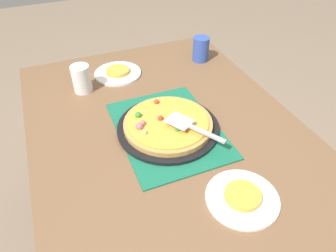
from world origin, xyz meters
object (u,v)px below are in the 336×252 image
object	(u,v)px
pizza	(168,123)
plate_near_left	(118,73)
pizza_pan	(168,127)
served_slice_left	(118,71)
served_slice_right	(243,196)
pizza_server	(191,126)
plate_far_right	(242,198)
cup_corner	(82,79)
cup_far	(201,49)

from	to	relation	value
pizza	plate_near_left	world-z (taller)	pizza
pizza_pan	served_slice_left	world-z (taller)	served_slice_left
pizza_pan	plate_near_left	xyz separation A→B (m)	(-0.47, -0.07, -0.01)
pizza	plate_near_left	size ratio (longest dim) A/B	1.50
plate_near_left	served_slice_left	bearing A→B (deg)	0.00
served_slice_right	pizza_server	bearing A→B (deg)	-173.30
plate_far_right	served_slice_right	bearing A→B (deg)	0.00
plate_far_right	pizza_server	size ratio (longest dim) A/B	1.01
pizza_pan	served_slice_right	xyz separation A→B (m)	(0.38, 0.09, 0.01)
pizza	cup_corner	bearing A→B (deg)	-148.11
cup_far	pizza_server	bearing A→B (deg)	-30.17
served_slice_right	pizza_server	world-z (taller)	pizza_server
pizza_server	pizza	bearing A→B (deg)	-147.93
served_slice_left	pizza_server	xyz separation A→B (m)	(0.55, 0.12, 0.05)
pizza_pan	cup_far	world-z (taller)	cup_far
pizza	served_slice_right	distance (m)	0.39
cup_corner	cup_far	bearing A→B (deg)	95.49
pizza_pan	served_slice_right	world-z (taller)	served_slice_right
pizza_pan	served_slice_left	distance (m)	0.47
pizza	served_slice_left	world-z (taller)	pizza
plate_far_right	cup_corner	world-z (taller)	cup_corner
pizza_server	served_slice_left	bearing A→B (deg)	-167.84
cup_far	cup_corner	xyz separation A→B (m)	(0.06, -0.60, 0.00)
pizza_pan	plate_near_left	size ratio (longest dim) A/B	1.73
plate_near_left	pizza_server	world-z (taller)	pizza_server
pizza_pan	plate_far_right	world-z (taller)	pizza_pan
pizza_pan	plate_far_right	bearing A→B (deg)	12.76
plate_near_left	pizza_server	bearing A→B (deg)	12.16
served_slice_left	cup_far	xyz separation A→B (m)	(0.02, 0.43, 0.04)
pizza	plate_far_right	xyz separation A→B (m)	(0.38, 0.09, -0.03)
pizza_pan	served_slice_right	size ratio (longest dim) A/B	3.45
plate_near_left	plate_far_right	bearing A→B (deg)	10.28
pizza_pan	plate_far_right	distance (m)	0.39
served_slice_left	plate_far_right	bearing A→B (deg)	10.28
pizza	cup_far	bearing A→B (deg)	141.03
pizza_pan	plate_far_right	size ratio (longest dim) A/B	1.73
pizza_pan	cup_far	xyz separation A→B (m)	(-0.45, 0.36, 0.05)
pizza	plate_far_right	bearing A→B (deg)	12.99
served_slice_left	pizza_server	size ratio (longest dim) A/B	0.50
cup_far	pizza_server	size ratio (longest dim) A/B	0.55
served_slice_right	pizza_server	xyz separation A→B (m)	(-0.29, -0.03, 0.05)
pizza	pizza_server	world-z (taller)	pizza_server
plate_far_right	served_slice_left	bearing A→B (deg)	-169.72
plate_far_right	pizza_server	xyz separation A→B (m)	(-0.29, -0.03, 0.06)
served_slice_left	cup_far	size ratio (longest dim) A/B	0.92
pizza	pizza_server	size ratio (longest dim) A/B	1.51
served_slice_right	plate_far_right	bearing A→B (deg)	0.00
served_slice_right	pizza	bearing A→B (deg)	-167.01
plate_far_right	pizza_pan	bearing A→B (deg)	-167.24
cup_corner	served_slice_left	bearing A→B (deg)	113.88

